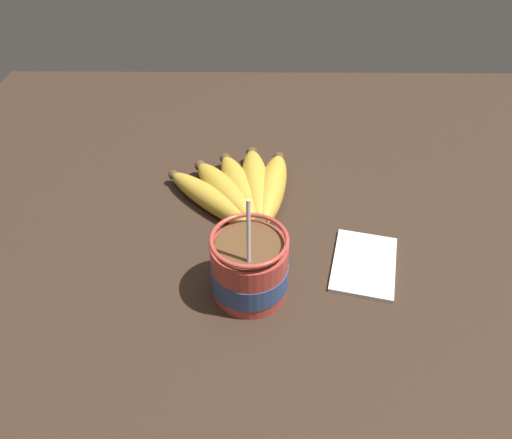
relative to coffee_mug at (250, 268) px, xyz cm
name	(u,v)px	position (x,y,z in cm)	size (l,w,h in cm)	color
table	(272,262)	(6.87, -3.22, -5.93)	(126.82, 126.82, 3.10)	#332319
coffee_mug	(250,268)	(0.00, 0.00, 0.00)	(13.97, 10.38, 17.42)	#B23D33
banana_bunch	(243,190)	(19.76, 1.52, -2.17)	(23.03, 21.92, 4.61)	#4C381E
napkin	(364,264)	(4.89, -16.50, -4.08)	(14.33, 11.51, 0.60)	white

